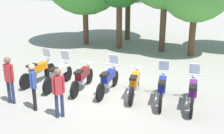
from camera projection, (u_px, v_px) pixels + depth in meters
name	position (u px, v px, depth m)	size (l,w,h in m)	color
ground_plane	(108.00, 93.00, 10.66)	(80.00, 80.00, 0.00)	gray
motorcycle_0	(39.00, 71.00, 11.60)	(0.62, 2.19, 1.37)	black
motorcycle_1	(59.00, 75.00, 11.14)	(0.62, 2.19, 1.37)	black
motorcycle_2	(82.00, 78.00, 10.84)	(0.62, 2.19, 0.99)	black
motorcycle_3	(108.00, 80.00, 10.58)	(0.62, 2.19, 1.37)	black
motorcycle_4	(135.00, 83.00, 10.25)	(0.62, 2.18, 0.99)	black
motorcycle_5	(162.00, 88.00, 9.77)	(0.62, 2.19, 1.37)	black
motorcycle_6	(193.00, 92.00, 9.41)	(0.62, 2.19, 1.37)	black
person_0	(59.00, 90.00, 8.53)	(0.36, 0.31, 1.62)	#232D4C
person_1	(9.00, 77.00, 9.49)	(0.40, 0.23, 1.69)	#232D4C
person_2	(33.00, 83.00, 9.05)	(0.32, 0.36, 1.61)	black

